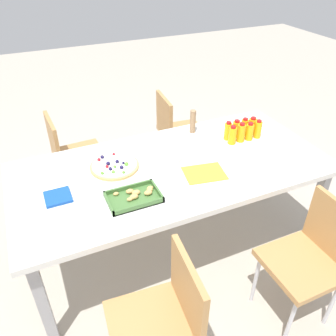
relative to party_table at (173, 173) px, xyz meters
name	(u,v)px	position (x,y,z in m)	size (l,w,h in m)	color
ground_plane	(172,243)	(0.00, 0.00, -0.68)	(12.00, 12.00, 0.00)	#B2A899
party_table	(173,173)	(0.00, 0.00, 0.00)	(2.09, 0.99, 0.73)	silver
chair_far_left	(313,255)	(-0.50, 0.83, -0.17)	(0.40, 0.40, 0.83)	#B7844C
chair_far_right	(164,316)	(0.43, 0.84, -0.17)	(0.43, 0.43, 0.83)	#B7844C
chair_near_right	(71,153)	(0.55, -0.84, -0.17)	(0.42, 0.42, 0.83)	#B7844C
chair_near_left	(176,129)	(-0.43, -0.87, -0.17)	(0.43, 0.43, 0.83)	#B7844C
juice_bottle_0	(252,126)	(-0.75, -0.17, 0.12)	(0.06, 0.06, 0.13)	#F9AD14
juice_bottle_1	(244,127)	(-0.68, -0.17, 0.12)	(0.06, 0.06, 0.14)	#F9AB14
juice_bottle_2	(236,129)	(-0.61, -0.17, 0.12)	(0.06, 0.06, 0.14)	#F9AB14
juice_bottle_3	(228,131)	(-0.53, -0.16, 0.13)	(0.05, 0.05, 0.14)	#FAAC14
juice_bottle_4	(258,129)	(-0.75, -0.10, 0.13)	(0.05, 0.05, 0.14)	#F9AC14
juice_bottle_5	(250,132)	(-0.67, -0.10, 0.12)	(0.06, 0.06, 0.14)	#FAAF14
juice_bottle_6	(241,133)	(-0.60, -0.10, 0.13)	(0.06, 0.06, 0.15)	#F9AB14
juice_bottle_7	(232,135)	(-0.52, -0.10, 0.13)	(0.06, 0.06, 0.14)	#F9AF14
fruit_pizza	(115,166)	(0.36, -0.14, 0.07)	(0.32, 0.32, 0.05)	tan
snack_tray	(135,197)	(0.35, 0.22, 0.07)	(0.31, 0.20, 0.04)	#477238
plate_stack	(166,157)	(0.00, -0.10, 0.07)	(0.21, 0.21, 0.03)	silver
napkin_stack	(58,197)	(0.76, 0.03, 0.07)	(0.15, 0.15, 0.02)	#194CA5
cardboard_tube	(193,122)	(-0.34, -0.37, 0.15)	(0.04, 0.04, 0.18)	#9E7A56
paper_folder	(204,173)	(-0.15, 0.16, 0.06)	(0.26, 0.20, 0.01)	yellow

